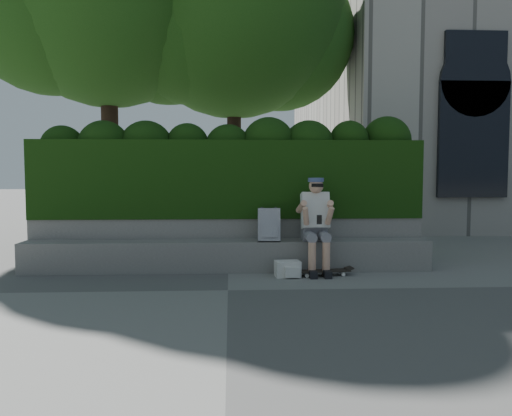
{
  "coord_description": "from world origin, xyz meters",
  "views": [
    {
      "loc": [
        0.04,
        -6.09,
        1.45
      ],
      "look_at": [
        0.4,
        1.0,
        0.95
      ],
      "focal_mm": 35.0,
      "sensor_mm": 36.0,
      "label": 1
    }
  ],
  "objects": [
    {
      "name": "hedge",
      "position": [
        0.0,
        1.95,
        1.35
      ],
      "size": [
        6.0,
        1.0,
        1.2
      ],
      "primitive_type": "cube",
      "color": "black",
      "rests_on": "planter_wall"
    },
    {
      "name": "bench_ledge",
      "position": [
        0.0,
        1.25,
        0.23
      ],
      "size": [
        6.0,
        0.45,
        0.45
      ],
      "primitive_type": "cube",
      "color": "gray",
      "rests_on": "ground"
    },
    {
      "name": "skateboard",
      "position": [
        1.35,
        0.81,
        0.07
      ],
      "size": [
        0.77,
        0.28,
        0.08
      ],
      "rotation": [
        0.0,
        0.0,
        0.12
      ],
      "color": "black",
      "rests_on": "ground"
    },
    {
      "name": "person",
      "position": [
        1.27,
        1.07,
        0.75
      ],
      "size": [
        0.4,
        0.76,
        1.38
      ],
      "color": "slate",
      "rests_on": "ground"
    },
    {
      "name": "backpack_plaid",
      "position": [
        0.6,
        1.15,
        0.69
      ],
      "size": [
        0.33,
        0.19,
        0.48
      ],
      "primitive_type": "cube",
      "rotation": [
        0.0,
        0.0,
        -0.05
      ],
      "color": "#B5B4B9",
      "rests_on": "bench_ledge"
    },
    {
      "name": "ground",
      "position": [
        0.0,
        0.0,
        0.0
      ],
      "size": [
        80.0,
        80.0,
        0.0
      ],
      "primitive_type": "plane",
      "color": "slate",
      "rests_on": "ground"
    },
    {
      "name": "backpack_ground",
      "position": [
        0.83,
        0.77,
        0.11
      ],
      "size": [
        0.37,
        0.28,
        0.22
      ],
      "primitive_type": "cube",
      "rotation": [
        0.0,
        0.0,
        0.1
      ],
      "color": "silver",
      "rests_on": "ground"
    },
    {
      "name": "tree_left",
      "position": [
        0.13,
        5.8,
        5.29
      ],
      "size": [
        5.12,
        5.12,
        7.86
      ],
      "rotation": [
        0.0,
        0.0,
        0.07
      ],
      "color": "black",
      "rests_on": "ground"
    },
    {
      "name": "planter_wall",
      "position": [
        0.0,
        1.73,
        0.38
      ],
      "size": [
        6.0,
        0.5,
        0.75
      ],
      "primitive_type": "cube",
      "color": "gray",
      "rests_on": "ground"
    }
  ]
}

